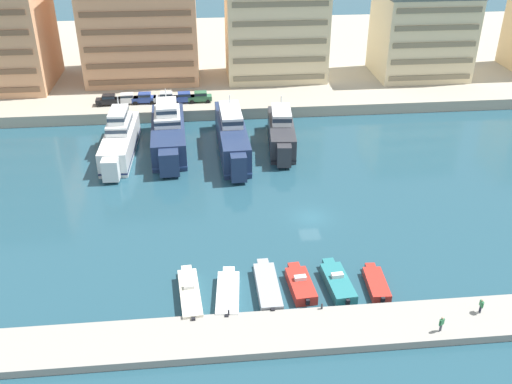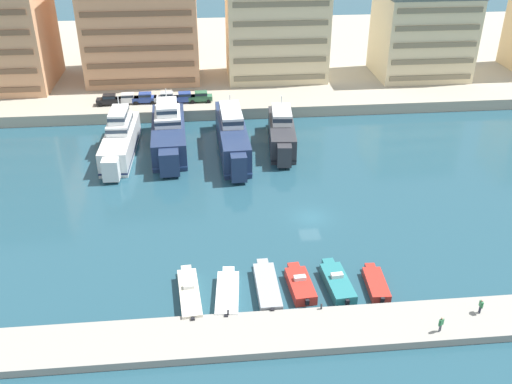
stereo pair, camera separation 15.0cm
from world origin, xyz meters
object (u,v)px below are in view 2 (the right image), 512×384
(yacht_navy_mid_left, at_px, (232,135))
(motorboat_white_left, at_px, (228,294))
(yacht_navy_left, at_px, (169,133))
(car_silver_center_left, at_px, (166,97))
(car_blue_center, at_px, (184,97))
(yacht_white_far_left, at_px, (120,139))
(motorboat_cream_far_left, at_px, (189,294))
(car_white_left, at_px, (127,98))
(motorboat_red_center_right, at_px, (376,283))
(yacht_charcoal_center_left, at_px, (282,132))
(pedestrian_mid_deck, at_px, (441,323))
(car_blue_mid_left, at_px, (145,98))
(car_green_center_right, at_px, (201,96))
(motorboat_grey_mid_left, at_px, (267,287))
(motorboat_teal_center, at_px, (337,282))
(car_black_far_left, at_px, (109,99))
(pedestrian_near_edge, at_px, (481,305))
(motorboat_red_center_left, at_px, (300,284))

(yacht_navy_mid_left, height_order, motorboat_white_left, yacht_navy_mid_left)
(yacht_navy_left, height_order, motorboat_white_left, yacht_navy_left)
(car_silver_center_left, bearing_deg, car_blue_center, -6.46)
(yacht_navy_left, relative_size, motorboat_white_left, 2.58)
(yacht_white_far_left, bearing_deg, motorboat_cream_far_left, -73.44)
(car_white_left, bearing_deg, car_silver_center_left, -0.08)
(yacht_white_far_left, bearing_deg, motorboat_red_center_right, -49.96)
(yacht_charcoal_center_left, bearing_deg, motorboat_cream_far_left, -111.56)
(motorboat_white_left, distance_m, pedestrian_mid_deck, 20.01)
(yacht_white_far_left, height_order, car_blue_center, yacht_white_far_left)
(car_blue_mid_left, relative_size, car_green_center_right, 0.99)
(car_silver_center_left, bearing_deg, motorboat_red_center_right, -65.78)
(car_blue_mid_left, bearing_deg, motorboat_grey_mid_left, -72.86)
(motorboat_teal_center, bearing_deg, car_blue_center, 107.61)
(car_black_far_left, xyz_separation_m, car_blue_center, (12.74, -0.10, 0.00))
(yacht_navy_mid_left, height_order, motorboat_cream_far_left, yacht_navy_mid_left)
(motorboat_cream_far_left, relative_size, pedestrian_mid_deck, 5.23)
(car_blue_mid_left, bearing_deg, car_green_center_right, -1.85)
(car_green_center_right, xyz_separation_m, pedestrian_near_edge, (25.02, -55.81, -1.15))
(motorboat_red_center_right, xyz_separation_m, car_blue_mid_left, (-26.39, 50.51, 2.44))
(car_white_left, height_order, car_blue_mid_left, same)
(car_blue_mid_left, height_order, pedestrian_near_edge, car_blue_mid_left)
(yacht_charcoal_center_left, distance_m, pedestrian_near_edge, 42.70)
(motorboat_white_left, xyz_separation_m, motorboat_grey_mid_left, (3.98, 0.65, 0.06))
(car_white_left, xyz_separation_m, pedestrian_near_edge, (37.54, -56.09, -1.15))
(yacht_charcoal_center_left, relative_size, car_green_center_right, 4.09)
(motorboat_red_center_left, distance_m, car_white_left, 54.59)
(yacht_navy_mid_left, xyz_separation_m, car_white_left, (-16.99, 16.69, 0.36))
(car_silver_center_left, relative_size, car_green_center_right, 1.00)
(motorboat_cream_far_left, bearing_deg, yacht_charcoal_center_left, 68.44)
(motorboat_red_center_left, height_order, car_blue_mid_left, car_blue_mid_left)
(car_white_left, height_order, car_silver_center_left, same)
(yacht_navy_mid_left, height_order, pedestrian_near_edge, yacht_navy_mid_left)
(car_white_left, xyz_separation_m, car_silver_center_left, (6.66, -0.01, 0.00))
(yacht_navy_mid_left, bearing_deg, car_silver_center_left, 121.76)
(yacht_navy_left, height_order, motorboat_cream_far_left, yacht_navy_left)
(yacht_charcoal_center_left, height_order, car_silver_center_left, yacht_charcoal_center_left)
(motorboat_grey_mid_left, height_order, car_green_center_right, car_green_center_right)
(yacht_charcoal_center_left, distance_m, car_black_far_left, 31.51)
(yacht_white_far_left, relative_size, car_black_far_left, 4.57)
(yacht_navy_left, bearing_deg, pedestrian_near_edge, -53.97)
(motorboat_white_left, relative_size, car_green_center_right, 1.88)
(motorboat_grey_mid_left, distance_m, car_white_left, 53.33)
(motorboat_cream_far_left, height_order, car_blue_mid_left, car_blue_mid_left)
(motorboat_red_center_right, relative_size, pedestrian_near_edge, 3.83)
(yacht_charcoal_center_left, bearing_deg, car_green_center_right, 128.55)
(yacht_navy_left, xyz_separation_m, motorboat_white_left, (6.86, -35.78, -2.05))
(motorboat_grey_mid_left, bearing_deg, car_green_center_right, 96.74)
(yacht_navy_mid_left, xyz_separation_m, motorboat_red_center_right, (12.37, -33.78, -2.08))
(yacht_navy_mid_left, height_order, yacht_charcoal_center_left, yacht_navy_mid_left)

